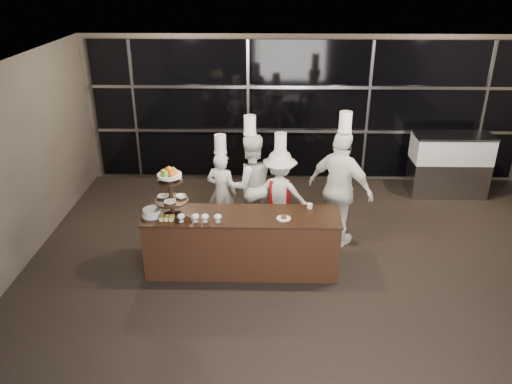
{
  "coord_description": "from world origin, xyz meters",
  "views": [
    {
      "loc": [
        -0.82,
        -4.9,
        4.22
      ],
      "look_at": [
        -0.97,
        1.78,
        1.15
      ],
      "focal_mm": 35.0,
      "sensor_mm": 36.0,
      "label": 1
    }
  ],
  "objects_px": {
    "buffet_counter": "(242,242)",
    "chef_b": "(250,184)",
    "layer_cake": "(152,212)",
    "chef_c": "(279,193)",
    "display_case": "(449,162)",
    "chef_a": "(222,191)",
    "chef_d": "(340,189)",
    "display_stand": "(170,188)"
  },
  "relations": [
    {
      "from": "layer_cake",
      "to": "chef_d",
      "type": "bearing_deg",
      "value": 17.56
    },
    {
      "from": "buffet_counter",
      "to": "layer_cake",
      "type": "relative_size",
      "value": 9.47
    },
    {
      "from": "chef_b",
      "to": "chef_a",
      "type": "bearing_deg",
      "value": 179.02
    },
    {
      "from": "chef_d",
      "to": "display_stand",
      "type": "bearing_deg",
      "value": -161.64
    },
    {
      "from": "layer_cake",
      "to": "chef_a",
      "type": "distance_m",
      "value": 1.54
    },
    {
      "from": "buffet_counter",
      "to": "display_case",
      "type": "xyz_separation_m",
      "value": [
        3.94,
        2.82,
        0.22
      ]
    },
    {
      "from": "chef_a",
      "to": "chef_b",
      "type": "bearing_deg",
      "value": -0.98
    },
    {
      "from": "display_stand",
      "to": "chef_a",
      "type": "bearing_deg",
      "value": 62.98
    },
    {
      "from": "buffet_counter",
      "to": "display_stand",
      "type": "relative_size",
      "value": 3.81
    },
    {
      "from": "display_case",
      "to": "chef_a",
      "type": "height_order",
      "value": "chef_a"
    },
    {
      "from": "layer_cake",
      "to": "chef_c",
      "type": "relative_size",
      "value": 0.17
    },
    {
      "from": "buffet_counter",
      "to": "chef_d",
      "type": "relative_size",
      "value": 1.28
    },
    {
      "from": "display_case",
      "to": "chef_a",
      "type": "xyz_separation_m",
      "value": [
        -4.33,
        -1.63,
        0.07
      ]
    },
    {
      "from": "buffet_counter",
      "to": "chef_b",
      "type": "relative_size",
      "value": 1.38
    },
    {
      "from": "chef_a",
      "to": "chef_b",
      "type": "relative_size",
      "value": 0.84
    },
    {
      "from": "chef_a",
      "to": "chef_d",
      "type": "distance_m",
      "value": 1.96
    },
    {
      "from": "layer_cake",
      "to": "chef_c",
      "type": "bearing_deg",
      "value": 31.75
    },
    {
      "from": "display_stand",
      "to": "chef_d",
      "type": "height_order",
      "value": "chef_d"
    },
    {
      "from": "chef_b",
      "to": "chef_c",
      "type": "xyz_separation_m",
      "value": [
        0.48,
        -0.09,
        -0.13
      ]
    },
    {
      "from": "chef_b",
      "to": "chef_d",
      "type": "relative_size",
      "value": 0.92
    },
    {
      "from": "chef_a",
      "to": "chef_b",
      "type": "height_order",
      "value": "chef_b"
    },
    {
      "from": "buffet_counter",
      "to": "chef_b",
      "type": "bearing_deg",
      "value": 85.9
    },
    {
      "from": "display_stand",
      "to": "buffet_counter",
      "type": "bearing_deg",
      "value": 0.01
    },
    {
      "from": "display_case",
      "to": "chef_d",
      "type": "relative_size",
      "value": 0.67
    },
    {
      "from": "display_case",
      "to": "chef_d",
      "type": "xyz_separation_m",
      "value": [
        -2.41,
        -1.98,
        0.29
      ]
    },
    {
      "from": "layer_cake",
      "to": "chef_c",
      "type": "distance_m",
      "value": 2.19
    },
    {
      "from": "display_case",
      "to": "chef_b",
      "type": "bearing_deg",
      "value": -156.94
    },
    {
      "from": "chef_b",
      "to": "buffet_counter",
      "type": "bearing_deg",
      "value": -94.1
    },
    {
      "from": "display_case",
      "to": "chef_a",
      "type": "relative_size",
      "value": 0.86
    },
    {
      "from": "display_stand",
      "to": "chef_d",
      "type": "relative_size",
      "value": 0.33
    },
    {
      "from": "buffet_counter",
      "to": "chef_c",
      "type": "xyz_separation_m",
      "value": [
        0.57,
        1.09,
        0.3
      ]
    },
    {
      "from": "chef_d",
      "to": "chef_a",
      "type": "bearing_deg",
      "value": 169.59
    },
    {
      "from": "chef_a",
      "to": "chef_c",
      "type": "height_order",
      "value": "chef_c"
    },
    {
      "from": "buffet_counter",
      "to": "chef_d",
      "type": "xyz_separation_m",
      "value": [
        1.52,
        0.84,
        0.51
      ]
    },
    {
      "from": "display_case",
      "to": "chef_b",
      "type": "height_order",
      "value": "chef_b"
    },
    {
      "from": "buffet_counter",
      "to": "display_case",
      "type": "relative_size",
      "value": 1.91
    },
    {
      "from": "chef_a",
      "to": "chef_b",
      "type": "xyz_separation_m",
      "value": [
        0.48,
        -0.01,
        0.13
      ]
    },
    {
      "from": "buffet_counter",
      "to": "display_stand",
      "type": "bearing_deg",
      "value": -179.99
    },
    {
      "from": "chef_c",
      "to": "chef_d",
      "type": "distance_m",
      "value": 1.01
    },
    {
      "from": "buffet_counter",
      "to": "chef_b",
      "type": "xyz_separation_m",
      "value": [
        0.08,
        1.18,
        0.43
      ]
    },
    {
      "from": "chef_a",
      "to": "buffet_counter",
      "type": "bearing_deg",
      "value": -71.68
    },
    {
      "from": "chef_c",
      "to": "buffet_counter",
      "type": "bearing_deg",
      "value": -117.46
    }
  ]
}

